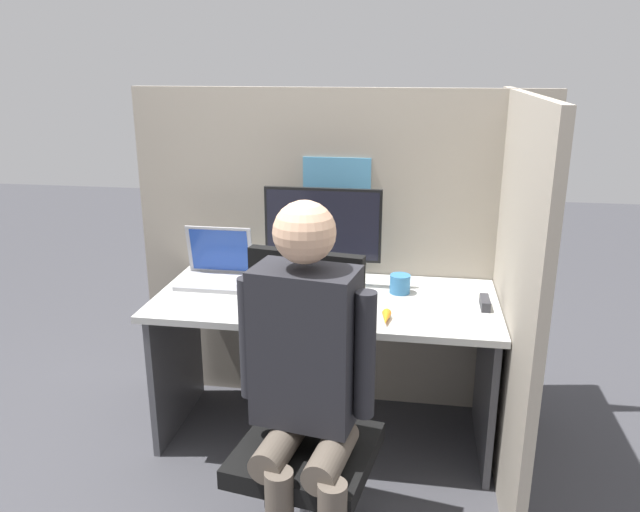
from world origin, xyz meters
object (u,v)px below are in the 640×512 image
Objects in this scene: office_chair at (306,407)px; carrot_toy at (386,318)px; paper_box at (323,279)px; stapler at (485,303)px; coffee_mug at (400,284)px; laptop at (216,272)px; monitor at (323,230)px; person at (305,369)px.

carrot_toy is at bearing 56.31° from office_chair.
stapler is at bearing -12.92° from paper_box.
coffee_mug reaches higher than paper_box.
laptop is at bearing 174.08° from stapler.
paper_box is 0.51m from carrot_toy.
person reaches higher than monitor.
paper_box is at bearing -90.00° from monitor.
carrot_toy is 0.10× the size of person.
coffee_mug is at bearing 67.74° from office_chair.
monitor is at bearing 129.02° from carrot_toy.
person is at bearing -84.58° from monitor.
stapler is at bearing -5.92° from laptop.
person reaches higher than paper_box.
person is (0.09, -0.94, 0.02)m from paper_box.
person reaches higher than carrot_toy.
coffee_mug reaches higher than carrot_toy.
carrot_toy is at bearing -151.05° from stapler.
laptop is at bearing -175.24° from monitor.
stapler is (1.25, -0.13, -0.03)m from laptop.
coffee_mug is at bearing 83.06° from carrot_toy.
carrot_toy is 0.51m from office_chair.
laptop reaches higher than coffee_mug.
carrot_toy is 0.13× the size of office_chair.
paper_box is 2.39× the size of carrot_toy.
office_chair is (0.06, -0.79, -0.45)m from monitor.
stapler is at bearing -18.21° from coffee_mug.
office_chair reaches higher than coffee_mug.
monitor reaches higher than paper_box.
stapler is 1.38× the size of coffee_mug.
monitor is 5.84× the size of coffee_mug.
coffee_mug is at bearing -7.36° from paper_box.
laptop is at bearing -175.55° from paper_box.
monitor is at bearing 95.42° from person.
laptop reaches higher than stapler.
office_chair is (-0.67, -0.62, -0.21)m from stapler.
monitor is 0.43m from coffee_mug.
laptop is 3.50× the size of coffee_mug.
laptop is (-0.51, -0.04, -0.22)m from monitor.
office_chair reaches higher than laptop.
paper_box is at bearing 94.60° from office_chair.
stapler is 0.12× the size of office_chair.
coffee_mug is (0.28, 0.90, -0.01)m from person.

